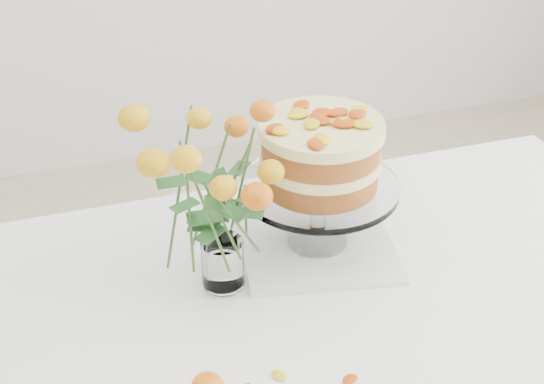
{
  "coord_description": "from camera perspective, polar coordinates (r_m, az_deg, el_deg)",
  "views": [
    {
      "loc": [
        -0.38,
        -0.88,
        1.61
      ],
      "look_at": [
        -0.04,
        0.17,
        0.91
      ],
      "focal_mm": 50.0,
      "sensor_mm": 36.0,
      "label": 1
    }
  ],
  "objects": [
    {
      "name": "cake_stand",
      "position": [
        1.34,
        3.65,
        2.39
      ],
      "size": [
        0.29,
        0.29,
        0.26
      ],
      "rotation": [
        0.0,
        0.0,
        -0.19
      ],
      "color": "white",
      "rests_on": "napkin"
    },
    {
      "name": "stray_petal_b",
      "position": [
        1.18,
        5.89,
        -13.85
      ],
      "size": [
        0.03,
        0.02,
        0.0
      ],
      "primitive_type": "ellipsoid",
      "color": "yellow",
      "rests_on": "table"
    },
    {
      "name": "table",
      "position": [
        1.34,
        4.13,
        -12.07
      ],
      "size": [
        1.43,
        0.93,
        0.76
      ],
      "color": "tan",
      "rests_on": "ground"
    },
    {
      "name": "napkin",
      "position": [
        1.44,
        3.4,
        -3.83
      ],
      "size": [
        0.33,
        0.33,
        0.01
      ],
      "primitive_type": "cube",
      "rotation": [
        0.0,
        0.0,
        -0.18
      ],
      "color": "white",
      "rests_on": "table"
    },
    {
      "name": "rose_vase",
      "position": [
        1.22,
        -4.01,
        1.05
      ],
      "size": [
        0.33,
        0.33,
        0.38
      ],
      "rotation": [
        0.0,
        0.0,
        -0.43
      ],
      "color": "white",
      "rests_on": "table"
    },
    {
      "name": "stray_petal_a",
      "position": [
        1.18,
        0.52,
        -13.65
      ],
      "size": [
        0.03,
        0.02,
        0.0
      ],
      "primitive_type": "ellipsoid",
      "color": "yellow",
      "rests_on": "table"
    }
  ]
}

